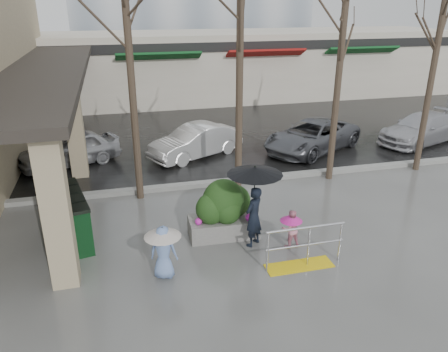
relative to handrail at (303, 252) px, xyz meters
name	(u,v)px	position (x,y,z in m)	size (l,w,h in m)	color
ground	(232,247)	(-1.36, 1.20, -0.38)	(120.00, 120.00, 0.00)	#51514F
street_asphalt	(149,89)	(-1.36, 23.20, -0.37)	(120.00, 36.00, 0.01)	black
curb	(200,184)	(-1.36, 5.20, -0.30)	(120.00, 0.30, 0.15)	gray
canopy_slab	(45,64)	(-6.16, 9.20, 3.25)	(2.80, 18.00, 0.25)	#2D2823
pillar_front	(56,211)	(-5.26, 0.70, 1.37)	(0.55, 0.55, 3.50)	tan
pillar_back	(75,128)	(-5.26, 7.20, 1.37)	(0.55, 0.55, 3.50)	tan
storefront_row	(186,66)	(0.64, 19.17, 1.64)	(34.00, 6.74, 4.00)	beige
handrail	(303,252)	(0.00, 0.00, 0.00)	(1.90, 0.50, 1.03)	yellow
tree_west	(127,27)	(-3.36, 4.80, 4.71)	(3.20, 3.20, 6.80)	#382B21
tree_midwest	(240,20)	(-0.16, 4.80, 4.86)	(3.20, 3.20, 7.00)	#382B21
tree_mideast	(343,32)	(3.14, 4.80, 4.48)	(3.20, 3.20, 6.50)	#382B21
tree_east	(443,13)	(6.64, 4.80, 5.01)	(3.20, 3.20, 7.20)	#382B21
woman	(254,195)	(-0.81, 1.21, 1.01)	(1.35, 1.35, 2.14)	black
child_pink	(291,226)	(0.07, 0.89, 0.20)	(0.56, 0.56, 0.99)	pink
child_blue	(163,247)	(-3.15, 0.38, 0.39)	(0.82, 0.82, 1.25)	#7290CB
planter	(224,209)	(-1.40, 1.88, 0.37)	(1.83, 1.06, 1.57)	slate
news_boxes	(75,216)	(-5.14, 2.68, 0.25)	(0.96, 2.30, 1.25)	#0C3616
car_a	(69,149)	(-5.67, 8.44, 0.25)	(1.49, 3.70, 1.26)	#AEAFB3
car_b	(196,141)	(-0.92, 8.18, 0.25)	(1.33, 3.82, 1.26)	white
car_c	(312,136)	(3.83, 7.74, 0.25)	(2.09, 4.53, 1.26)	#5C5E64
car_d	(422,128)	(8.90, 7.60, 0.25)	(1.77, 4.34, 1.26)	#B9B8BD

